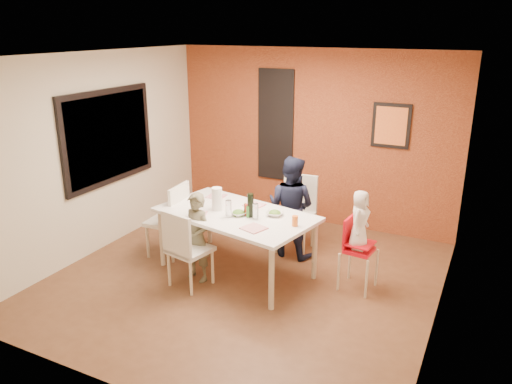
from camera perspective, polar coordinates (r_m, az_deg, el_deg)
The scene contains 35 objects.
ground at distance 6.34m, azimuth -1.22°, elevation -9.82°, with size 4.50×4.50×0.00m, color brown.
ceiling at distance 5.59m, azimuth -1.42°, elevation 15.35°, with size 4.50×4.50×0.02m, color silver.
wall_back at distance 7.82m, azimuth 6.41°, elevation 6.17°, with size 4.50×0.02×2.70m, color beige.
wall_front at distance 4.09m, azimuth -16.19°, elevation -6.22°, with size 4.50×0.02×2.70m, color beige.
wall_left at distance 7.12m, azimuth -17.62°, elevation 4.17°, with size 0.02×4.50×2.70m, color beige.
wall_right at distance 5.22m, azimuth 21.14°, elevation -1.32°, with size 0.02×4.50×2.70m, color beige.
brick_accent_wall at distance 7.80m, azimuth 6.35°, elevation 6.14°, with size 4.50×0.02×2.70m, color maroon.
picture_window_frame at distance 7.19m, azimuth -16.51°, elevation 6.06°, with size 0.05×1.70×1.30m, color black.
picture_window_pane at distance 7.18m, azimuth -16.42°, elevation 6.06°, with size 0.02×1.55×1.15m, color black.
glassblock_strip at distance 7.98m, azimuth 2.28°, elevation 7.62°, with size 0.55×0.03×1.70m, color silver.
glassblock_surround at distance 7.97m, azimuth 2.26°, elevation 7.61°, with size 0.60×0.03×1.76m, color black.
art_print_frame at distance 7.41m, azimuth 15.18°, elevation 7.32°, with size 0.54×0.03×0.64m, color black.
art_print_canvas at distance 7.39m, azimuth 15.16°, elevation 7.30°, with size 0.44×0.01×0.54m, color orange.
dining_table at distance 6.20m, azimuth -2.33°, elevation -3.00°, with size 2.11×1.44×0.81m.
chair_near at distance 5.96m, azimuth -8.18°, elevation -6.10°, with size 0.53×0.53×0.98m.
chair_far at distance 6.98m, azimuth 4.74°, elevation -1.88°, with size 0.51×0.51×1.04m.
chair_left at distance 6.80m, azimuth -9.58°, elevation -2.76°, with size 0.51×0.51×1.02m.
high_chair at distance 6.03m, azimuth 11.37°, elevation -6.14°, with size 0.41×0.41×0.88m.
child_near at distance 6.13m, azimuth -6.76°, elevation -5.16°, with size 0.41×0.27×1.12m, color brown.
child_far at distance 6.71m, azimuth 4.00°, elevation -1.67°, with size 0.68×0.53×1.39m, color black.
toddler at distance 5.89m, azimuth 11.76°, elevation -3.14°, with size 0.35×0.23×0.71m, color silver.
plate_near_left at distance 6.16m, azimuth -6.64°, elevation -2.50°, with size 0.20×0.20×0.01m, color white.
plate_far_mid at distance 6.41m, azimuth -0.20°, elevation -1.49°, with size 0.23×0.23×0.01m, color white.
plate_near_right at distance 5.69m, azimuth -0.25°, elevation -4.16°, with size 0.24×0.24×0.01m, color silver.
plate_far_left at distance 6.76m, azimuth -4.58°, elevation -0.48°, with size 0.23×0.23×0.01m, color silver.
salad_bowl_a at distance 6.09m, azimuth -2.03°, elevation -2.46°, with size 0.19×0.19×0.05m, color white.
salad_bowl_b at distance 6.08m, azimuth 2.15°, elevation -2.48°, with size 0.20×0.20×0.05m, color silver.
wine_bottle at distance 5.99m, azimuth -0.64°, elevation -1.54°, with size 0.08×0.08×0.29m, color black.
wine_glass_a at distance 6.00m, azimuth -3.15°, elevation -1.94°, with size 0.08×0.08×0.22m, color white.
wine_glass_b at distance 5.94m, azimuth -0.05°, elevation -2.23°, with size 0.07×0.07×0.19m, color silver.
paper_towel_roll at distance 6.23m, azimuth -4.49°, elevation -0.80°, with size 0.13×0.13×0.29m, color white.
condiment_red at distance 6.05m, azimuth -1.08°, elevation -2.09°, with size 0.04×0.04×0.14m, color red.
condiment_green at distance 5.99m, azimuth -0.94°, elevation -2.31°, with size 0.04×0.04×0.14m, color #2E7A28.
condiment_brown at distance 6.09m, azimuth -1.22°, elevation -1.95°, with size 0.04×0.04×0.14m, color brown.
sippy_cup at distance 5.77m, azimuth 4.47°, elevation -3.32°, with size 0.07×0.07×0.12m, color orange.
Camera 1 is at (2.60, -4.93, 3.01)m, focal length 35.00 mm.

